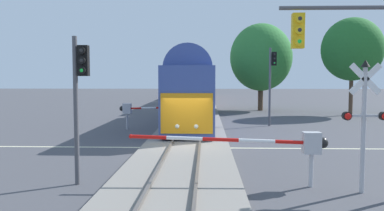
{
  "coord_description": "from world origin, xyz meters",
  "views": [
    {
      "loc": [
        1.02,
        -19.51,
        3.54
      ],
      "look_at": [
        0.22,
        2.29,
        2.0
      ],
      "focal_mm": 36.25,
      "sensor_mm": 36.0,
      "label": 1
    }
  ],
  "objects": [
    {
      "name": "traffic_signal_median",
      "position": [
        -3.13,
        -6.96,
        3.3
      ],
      "size": [
        0.53,
        0.38,
        4.91
      ],
      "color": "#4C4C51",
      "rests_on": "ground"
    },
    {
      "name": "traffic_signal_far_side",
      "position": [
        5.85,
        9.28,
        3.86
      ],
      "size": [
        0.53,
        0.38,
        5.77
      ],
      "color": "#4C4C51",
      "rests_on": "ground"
    },
    {
      "name": "maple_right_background",
      "position": [
        14.87,
        18.04,
        6.27
      ],
      "size": [
        5.72,
        5.72,
        9.27
      ],
      "color": "#4C3828",
      "rests_on": "ground"
    },
    {
      "name": "traffic_signal_near_right",
      "position": [
        5.74,
        -8.19,
        4.35
      ],
      "size": [
        4.07,
        0.38,
        5.8
      ],
      "color": "#4C4C51",
      "rests_on": "ground"
    },
    {
      "name": "road_centre_stripe",
      "position": [
        0.0,
        0.0,
        0.0
      ],
      "size": [
        44.0,
        0.2,
        0.01
      ],
      "color": "beige",
      "rests_on": "ground"
    },
    {
      "name": "ground_plane",
      "position": [
        0.0,
        0.0,
        0.0
      ],
      "size": [
        220.0,
        220.0,
        0.0
      ],
      "primitive_type": "plane",
      "color": "#47474C"
    },
    {
      "name": "crossing_gate_far",
      "position": [
        -3.84,
        6.95,
        1.4
      ],
      "size": [
        5.65,
        0.4,
        1.8
      ],
      "color": "#B7B7BC",
      "rests_on": "ground"
    },
    {
      "name": "crossing_signal_mast",
      "position": [
        5.84,
        -7.6,
        2.5
      ],
      "size": [
        1.36,
        0.44,
        4.1
      ],
      "color": "#B2B2B7",
      "rests_on": "ground"
    },
    {
      "name": "railway_track",
      "position": [
        0.0,
        0.0,
        0.1
      ],
      "size": [
        4.4,
        80.0,
        0.32
      ],
      "color": "gray",
      "rests_on": "ground"
    },
    {
      "name": "commuter_train",
      "position": [
        0.0,
        30.19,
        2.74
      ],
      "size": [
        3.04,
        62.94,
        5.16
      ],
      "color": "#384C93",
      "rests_on": "railway_track"
    },
    {
      "name": "elm_centre_background",
      "position": [
        6.97,
        23.07,
        5.8
      ],
      "size": [
        6.7,
        6.7,
        9.46
      ],
      "color": "#4C3828",
      "rests_on": "ground"
    },
    {
      "name": "crossing_gate_near",
      "position": [
        3.64,
        -6.95,
        1.41
      ],
      "size": [
        6.5,
        0.4,
        1.8
      ],
      "color": "#B7B7BC",
      "rests_on": "ground"
    }
  ]
}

